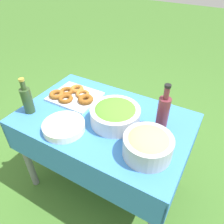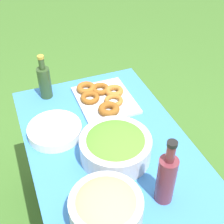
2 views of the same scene
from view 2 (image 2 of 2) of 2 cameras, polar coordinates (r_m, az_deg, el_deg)
The scene contains 8 objects.
ground_plane at distance 2.01m, azimuth -0.48°, elevation -19.81°, with size 14.00×14.00×0.00m, color #3D6B28.
picnic_table at distance 1.53m, azimuth -0.60°, elevation -8.63°, with size 1.12×0.73×0.70m.
salad_bowl at distance 1.35m, azimuth 0.53°, elevation -6.23°, with size 0.31×0.31×0.13m.
pasta_bowl at distance 1.15m, azimuth -1.10°, elevation -17.17°, with size 0.26×0.26×0.14m.
donut_platter at distance 1.68m, azimuth -1.61°, elevation 2.62°, with size 0.34×0.29×0.05m.
plate_stack at distance 1.50m, azimuth -10.42°, elevation -3.36°, with size 0.26×0.26×0.05m.
olive_oil_bottle at distance 1.71m, azimuth -12.24°, elevation 5.52°, with size 0.07×0.07×0.25m.
wine_bottle at distance 1.18m, azimuth 9.90°, elevation -11.80°, with size 0.07×0.07×0.31m.
Camera 2 is at (0.95, -0.35, 1.74)m, focal length 50.00 mm.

